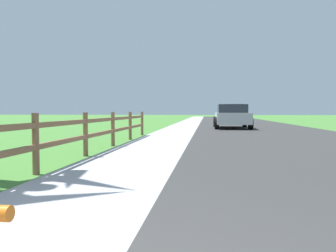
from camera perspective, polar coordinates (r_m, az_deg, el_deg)
ground_plane at (r=26.05m, az=5.49°, el=0.35°), size 120.00×120.00×0.00m
road_asphalt at (r=28.20m, az=12.71°, el=0.48°), size 7.00×66.00×0.01m
curb_concrete at (r=28.27m, az=-0.51°, el=0.55°), size 6.00×66.00×0.01m
grass_verge at (r=28.50m, az=-3.50°, el=0.56°), size 5.00×66.00×0.00m
rail_fence at (r=7.61m, az=-14.11°, el=-0.82°), size 0.11×13.10×0.99m
parked_suv_silver at (r=20.07m, az=10.98°, el=1.67°), size 2.10×4.64×1.41m
parked_car_white at (r=28.93m, az=11.13°, el=2.14°), size 2.13×4.83×1.60m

